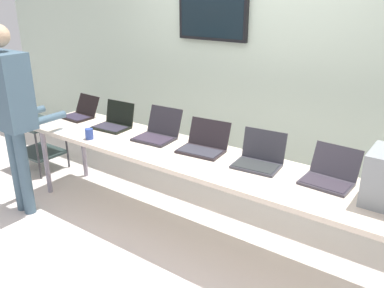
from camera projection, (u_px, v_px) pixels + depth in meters
ground at (189, 234)px, 3.67m from camera, size 8.00×8.00×0.04m
back_wall at (254, 60)px, 4.02m from camera, size 8.00×0.11×2.78m
workbench at (188, 158)px, 3.40m from camera, size 3.57×0.70×0.78m
laptop_station_0 at (81, 112)px, 4.32m from camera, size 0.32×0.33×0.22m
laptop_station_1 at (114, 122)px, 4.00m from camera, size 0.36×0.31×0.24m
laptop_station_2 at (158, 132)px, 3.71m from camera, size 0.37×0.38×0.26m
laptop_station_3 at (204, 144)px, 3.43m from camera, size 0.41×0.36×0.24m
laptop_station_4 at (259, 158)px, 3.14m from camera, size 0.38×0.33×0.26m
laptop_station_5 at (330, 175)px, 2.86m from camera, size 0.36×0.35×0.23m
person at (10, 104)px, 3.64m from camera, size 0.44×0.58×1.80m
coffee_mug at (89, 134)px, 3.69m from camera, size 0.07×0.07×0.10m
paper_sheet at (71, 129)px, 3.97m from camera, size 0.26×0.33×0.00m
storage_cart at (38, 138)px, 4.85m from camera, size 0.56×0.44×0.59m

